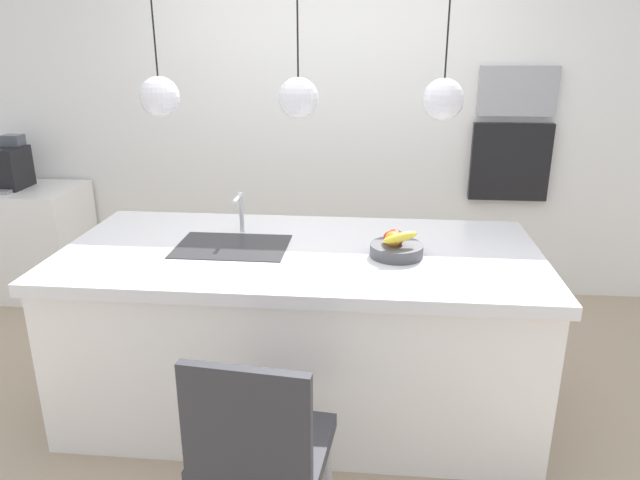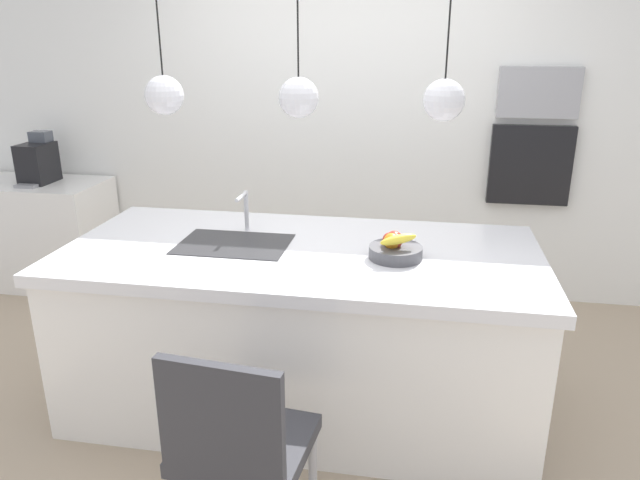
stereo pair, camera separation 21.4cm
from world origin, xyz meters
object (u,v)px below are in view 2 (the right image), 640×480
(fruit_bowl, at_px, (395,248))
(microwave, at_px, (539,92))
(oven, at_px, (530,165))
(chair_near, at_px, (238,442))
(coffee_machine, at_px, (38,162))

(fruit_bowl, height_order, microwave, microwave)
(oven, distance_m, chair_near, 2.98)
(coffee_machine, height_order, oven, oven)
(microwave, height_order, chair_near, microwave)
(coffee_machine, bearing_deg, chair_near, -45.26)
(coffee_machine, distance_m, chair_near, 3.28)
(fruit_bowl, relative_size, coffee_machine, 0.67)
(coffee_machine, xyz_separation_m, chair_near, (2.29, -2.31, -0.49))
(coffee_machine, xyz_separation_m, microwave, (3.64, 0.30, 0.54))
(oven, bearing_deg, chair_near, -117.52)
(coffee_machine, xyz_separation_m, oven, (3.64, 0.30, 0.04))
(fruit_bowl, bearing_deg, microwave, 62.30)
(coffee_machine, relative_size, chair_near, 0.42)
(fruit_bowl, relative_size, chair_near, 0.28)
(oven, bearing_deg, microwave, 0.00)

